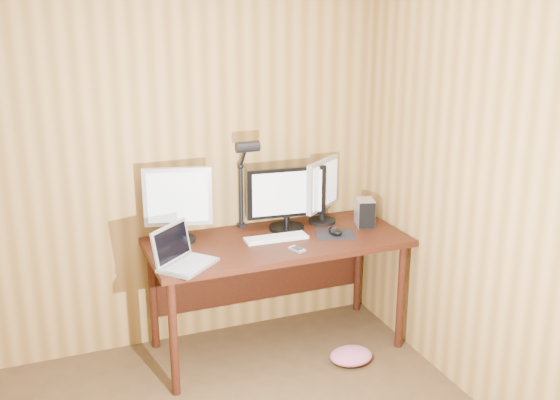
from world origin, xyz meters
TOP-DOWN VIEW (x-y plane):
  - room_shell at (0.00, 0.00)m, footprint 4.00×4.00m
  - desk at (0.93, 1.70)m, footprint 1.60×0.70m
  - monitor_center at (1.06, 1.78)m, footprint 0.52×0.23m
  - monitor_left at (0.36, 1.82)m, footprint 0.41×0.20m
  - monitor_right at (1.33, 1.82)m, footprint 0.32×0.26m
  - laptop at (0.28, 1.44)m, footprint 0.40×0.39m
  - keyboard at (0.92, 1.63)m, footprint 0.40×0.13m
  - mousepad at (1.30, 1.57)m, footprint 0.29×0.26m
  - mouse at (1.30, 1.57)m, footprint 0.12×0.14m
  - hard_drive at (1.56, 1.66)m, footprint 0.15×0.19m
  - phone at (0.97, 1.41)m, footprint 0.08×0.12m
  - speaker at (1.68, 1.86)m, footprint 0.05×0.05m
  - desk_lamp at (0.80, 1.86)m, footprint 0.15×0.21m
  - fabric_pile at (1.29, 1.28)m, footprint 0.31×0.27m

SIDE VIEW (x-z plane):
  - fabric_pile at x=1.29m, z-range 0.00..0.09m
  - desk at x=0.93m, z-range 0.25..1.00m
  - mousepad at x=1.30m, z-range 0.75..0.75m
  - phone at x=0.97m, z-range 0.75..0.76m
  - keyboard at x=0.92m, z-range 0.75..0.77m
  - mouse at x=1.30m, z-range 0.75..0.79m
  - laptop at x=0.28m, z-range 0.69..0.92m
  - speaker at x=1.68m, z-range 0.75..0.87m
  - hard_drive at x=1.56m, z-range 0.75..0.93m
  - monitor_center at x=1.06m, z-range 0.76..1.17m
  - monitor_right at x=1.33m, z-range 0.77..1.20m
  - monitor_left at x=0.36m, z-range 0.77..1.24m
  - desk_lamp at x=0.80m, z-range 0.83..1.47m
  - room_shell at x=0.00m, z-range -0.75..3.25m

